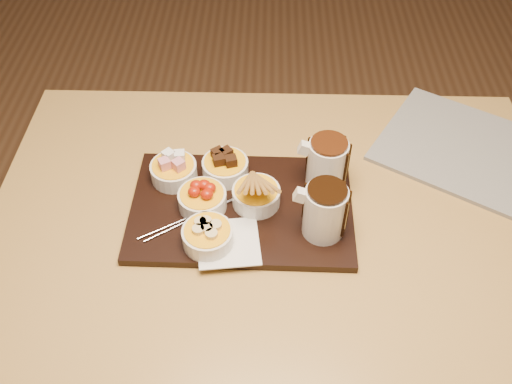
{
  "coord_description": "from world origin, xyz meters",
  "views": [
    {
      "loc": [
        -0.02,
        -0.79,
        1.66
      ],
      "look_at": [
        -0.04,
        -0.0,
        0.81
      ],
      "focal_mm": 40.0,
      "sensor_mm": 36.0,
      "label": 1
    }
  ],
  "objects_px": {
    "dining_table": "(274,239)",
    "pitcher_milk_chocolate": "(327,165)",
    "bowl_strawberries": "(202,200)",
    "serving_board": "(242,208)",
    "newspaper": "(468,150)",
    "pitcher_dark_chocolate": "(325,212)"
  },
  "relations": [
    {
      "from": "pitcher_milk_chocolate",
      "to": "dining_table",
      "type": "bearing_deg",
      "value": -148.51
    },
    {
      "from": "pitcher_dark_chocolate",
      "to": "newspaper",
      "type": "xyz_separation_m",
      "value": [
        0.35,
        0.26,
        -0.07
      ]
    },
    {
      "from": "serving_board",
      "to": "pitcher_dark_chocolate",
      "type": "xyz_separation_m",
      "value": [
        0.16,
        -0.06,
        0.07
      ]
    },
    {
      "from": "bowl_strawberries",
      "to": "pitcher_milk_chocolate",
      "type": "relative_size",
      "value": 0.88
    },
    {
      "from": "pitcher_dark_chocolate",
      "to": "bowl_strawberries",
      "type": "bearing_deg",
      "value": 167.35
    },
    {
      "from": "dining_table",
      "to": "bowl_strawberries",
      "type": "height_order",
      "value": "bowl_strawberries"
    },
    {
      "from": "dining_table",
      "to": "pitcher_dark_chocolate",
      "type": "distance_m",
      "value": 0.21
    },
    {
      "from": "pitcher_dark_chocolate",
      "to": "newspaper",
      "type": "distance_m",
      "value": 0.44
    },
    {
      "from": "dining_table",
      "to": "pitcher_milk_chocolate",
      "type": "bearing_deg",
      "value": 30.79
    },
    {
      "from": "pitcher_milk_chocolate",
      "to": "pitcher_dark_chocolate",
      "type": "bearing_deg",
      "value": -94.4
    },
    {
      "from": "dining_table",
      "to": "bowl_strawberries",
      "type": "xyz_separation_m",
      "value": [
        -0.15,
        -0.01,
        0.14
      ]
    },
    {
      "from": "dining_table",
      "to": "serving_board",
      "type": "height_order",
      "value": "serving_board"
    },
    {
      "from": "newspaper",
      "to": "pitcher_dark_chocolate",
      "type": "bearing_deg",
      "value": -112.65
    },
    {
      "from": "bowl_strawberries",
      "to": "newspaper",
      "type": "height_order",
      "value": "bowl_strawberries"
    },
    {
      "from": "dining_table",
      "to": "serving_board",
      "type": "bearing_deg",
      "value": -176.23
    },
    {
      "from": "newspaper",
      "to": "bowl_strawberries",
      "type": "bearing_deg",
      "value": -130.35
    },
    {
      "from": "serving_board",
      "to": "newspaper",
      "type": "xyz_separation_m",
      "value": [
        0.52,
        0.2,
        -0.0
      ]
    },
    {
      "from": "serving_board",
      "to": "pitcher_dark_chocolate",
      "type": "bearing_deg",
      "value": -19.98
    },
    {
      "from": "bowl_strawberries",
      "to": "newspaper",
      "type": "relative_size",
      "value": 0.26
    },
    {
      "from": "dining_table",
      "to": "pitcher_dark_chocolate",
      "type": "xyz_separation_m",
      "value": [
        0.09,
        -0.07,
        0.17
      ]
    },
    {
      "from": "serving_board",
      "to": "bowl_strawberries",
      "type": "distance_m",
      "value": 0.08
    },
    {
      "from": "bowl_strawberries",
      "to": "dining_table",
      "type": "bearing_deg",
      "value": 3.29
    }
  ]
}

